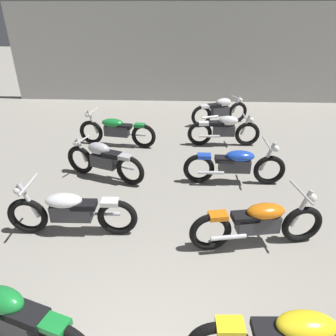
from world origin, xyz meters
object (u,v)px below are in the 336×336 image
(motorcycle_left_row_1, at_px, (71,211))
(motorcycle_right_row_1, at_px, (259,222))
(motorcycle_right_row_2, at_px, (235,165))
(motorcycle_right_row_3, at_px, (224,130))
(motorcycle_left_row_2, at_px, (104,160))
(motorcycle_right_row_4, at_px, (220,110))
(motorcycle_left_row_0, at_px, (15,319))
(motorcycle_left_row_3, at_px, (116,130))

(motorcycle_left_row_1, distance_m, motorcycle_right_row_1, 3.03)
(motorcycle_right_row_2, distance_m, motorcycle_right_row_3, 2.10)
(motorcycle_right_row_2, height_order, motorcycle_right_row_3, motorcycle_right_row_2)
(motorcycle_left_row_2, xyz_separation_m, motorcycle_right_row_4, (2.91, 3.80, 0.00))
(motorcycle_left_row_0, bearing_deg, motorcycle_left_row_1, 91.44)
(motorcycle_left_row_1, xyz_separation_m, motorcycle_left_row_3, (0.01, 3.77, 0.00))
(motorcycle_left_row_2, xyz_separation_m, motorcycle_right_row_3, (2.84, 2.02, 0.00))
(motorcycle_left_row_1, xyz_separation_m, motorcycle_left_row_2, (0.10, 1.91, 0.01))
(motorcycle_left_row_0, distance_m, motorcycle_right_row_1, 3.50)
(motorcycle_left_row_2, relative_size, motorcycle_left_row_3, 0.87)
(motorcycle_left_row_1, distance_m, motorcycle_left_row_2, 1.91)
(motorcycle_left_row_1, height_order, motorcycle_right_row_1, same)
(motorcycle_left_row_0, height_order, motorcycle_right_row_2, motorcycle_right_row_2)
(motorcycle_left_row_0, distance_m, motorcycle_right_row_3, 6.60)
(motorcycle_left_row_1, height_order, motorcycle_left_row_2, motorcycle_left_row_1)
(motorcycle_left_row_2, bearing_deg, motorcycle_right_row_4, 52.51)
(motorcycle_left_row_2, bearing_deg, motorcycle_right_row_1, -35.27)
(motorcycle_right_row_1, distance_m, motorcycle_right_row_4, 5.87)
(motorcycle_right_row_1, xyz_separation_m, motorcycle_right_row_3, (-0.08, 4.09, 0.01))
(motorcycle_right_row_1, relative_size, motorcycle_right_row_2, 0.99)
(motorcycle_left_row_0, relative_size, motorcycle_right_row_1, 0.89)
(motorcycle_left_row_0, height_order, motorcycle_right_row_1, motorcycle_right_row_1)
(motorcycle_left_row_3, bearing_deg, motorcycle_left_row_0, -89.62)
(motorcycle_left_row_3, distance_m, motorcycle_right_row_2, 3.51)
(motorcycle_left_row_0, bearing_deg, motorcycle_left_row_2, 89.29)
(motorcycle_left_row_1, bearing_deg, motorcycle_right_row_2, 31.99)
(motorcycle_right_row_3, bearing_deg, motorcycle_right_row_4, 87.73)
(motorcycle_left_row_0, relative_size, motorcycle_right_row_4, 1.02)
(motorcycle_left_row_0, height_order, motorcycle_right_row_4, same)
(motorcycle_left_row_1, height_order, motorcycle_right_row_4, motorcycle_left_row_1)
(motorcycle_left_row_0, height_order, motorcycle_left_row_2, same)
(motorcycle_right_row_1, xyz_separation_m, motorcycle_right_row_4, (-0.01, 5.87, 0.01))
(motorcycle_right_row_3, bearing_deg, motorcycle_left_row_2, -144.57)
(motorcycle_right_row_4, bearing_deg, motorcycle_right_row_2, -91.09)
(motorcycle_left_row_2, height_order, motorcycle_right_row_4, same)
(motorcycle_right_row_4, bearing_deg, motorcycle_right_row_3, -92.27)
(motorcycle_right_row_3, bearing_deg, motorcycle_left_row_0, -115.97)
(motorcycle_left_row_2, bearing_deg, motorcycle_right_row_3, 35.43)
(motorcycle_left_row_0, distance_m, motorcycle_right_row_2, 4.80)
(motorcycle_left_row_0, bearing_deg, motorcycle_right_row_4, 68.99)
(motorcycle_left_row_1, bearing_deg, motorcycle_right_row_3, 53.21)
(motorcycle_right_row_1, distance_m, motorcycle_right_row_2, 2.00)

